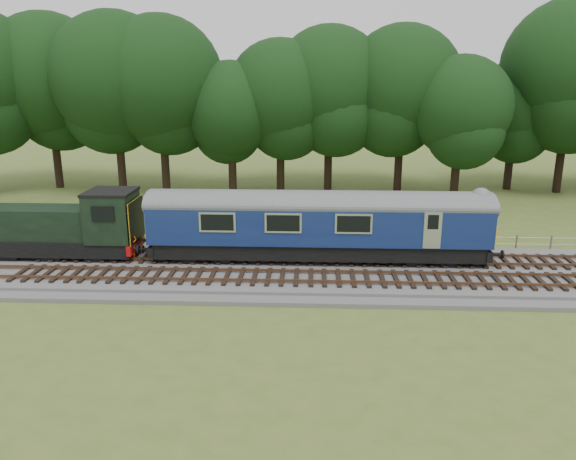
{
  "coord_description": "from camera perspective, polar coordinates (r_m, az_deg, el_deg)",
  "views": [
    {
      "loc": [
        -2.05,
        -27.73,
        10.13
      ],
      "look_at": [
        -3.36,
        1.4,
        2.0
      ],
      "focal_mm": 35.0,
      "sensor_mm": 36.0,
      "label": 1
    }
  ],
  "objects": [
    {
      "name": "fence",
      "position": [
        33.84,
        5.94,
        -1.92
      ],
      "size": [
        64.0,
        0.12,
        1.0
      ],
      "primitive_type": null,
      "color": "#6B6054",
      "rests_on": "ground"
    },
    {
      "name": "shunter_loco",
      "position": [
        33.17,
        -21.75,
        0.21
      ],
      "size": [
        8.92,
        2.6,
        3.38
      ],
      "color": "black",
      "rests_on": "ground"
    },
    {
      "name": "tree_line",
      "position": [
        50.79,
        4.85,
        4.02
      ],
      "size": [
        70.0,
        8.0,
        18.0
      ],
      "primitive_type": null,
      "color": "black",
      "rests_on": "ground"
    },
    {
      "name": "dmu_railcar",
      "position": [
        30.09,
        3.09,
        1.07
      ],
      "size": [
        18.05,
        2.86,
        3.88
      ],
      "color": "black",
      "rests_on": "ground"
    },
    {
      "name": "ground",
      "position": [
        29.59,
        6.42,
        -4.54
      ],
      "size": [
        120.0,
        120.0,
        0.0
      ],
      "primitive_type": "plane",
      "color": "#4C6324",
      "rests_on": "ground"
    },
    {
      "name": "worker",
      "position": [
        31.29,
        -15.69,
        -1.47
      ],
      "size": [
        0.79,
        0.66,
        1.84
      ],
      "primitive_type": "imported",
      "rotation": [
        0.0,
        0.0,
        0.38
      ],
      "color": "#E03E0B",
      "rests_on": "ballast"
    },
    {
      "name": "ballast",
      "position": [
        29.53,
        6.43,
        -4.22
      ],
      "size": [
        70.0,
        7.0,
        0.35
      ],
      "primitive_type": "cube",
      "color": "#4C4C4F",
      "rests_on": "ground"
    },
    {
      "name": "track_south",
      "position": [
        27.95,
        6.65,
        -4.87
      ],
      "size": [
        67.2,
        2.4,
        0.21
      ],
      "color": "black",
      "rests_on": "ballast"
    },
    {
      "name": "track_north",
      "position": [
        30.77,
        6.28,
        -2.92
      ],
      "size": [
        67.2,
        2.4,
        0.21
      ],
      "color": "black",
      "rests_on": "ballast"
    }
  ]
}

